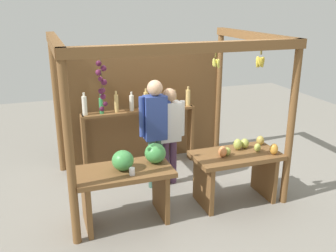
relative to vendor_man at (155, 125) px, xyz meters
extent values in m
plane|color=gray|center=(0.13, 0.02, -1.00)|extent=(12.00, 12.00, 0.00)
cylinder|color=brown|center=(-1.30, -1.04, 0.14)|extent=(0.10, 0.10, 2.27)
cylinder|color=brown|center=(1.56, -1.04, 0.14)|extent=(0.10, 0.10, 2.27)
cylinder|color=brown|center=(-1.30, 1.09, 0.14)|extent=(0.10, 0.10, 2.27)
cylinder|color=brown|center=(1.56, 1.09, 0.14)|extent=(0.10, 0.10, 2.27)
cube|color=brown|center=(0.13, -1.04, 1.21)|extent=(2.96, 0.12, 0.12)
cube|color=brown|center=(-1.30, 0.02, 1.21)|extent=(0.12, 2.23, 0.12)
cube|color=brown|center=(1.56, 0.02, 1.21)|extent=(0.12, 2.23, 0.12)
cube|color=brown|center=(0.13, 1.11, 0.02)|extent=(2.86, 0.04, 2.04)
cylinder|color=brown|center=(1.13, -0.86, 1.10)|extent=(0.02, 0.02, 0.06)
ellipsoid|color=gold|center=(1.17, -0.86, 0.98)|extent=(0.04, 0.06, 0.14)
ellipsoid|color=gold|center=(1.15, -0.84, 0.98)|extent=(0.07, 0.07, 0.14)
ellipsoid|color=gold|center=(1.14, -0.84, 0.97)|extent=(0.06, 0.04, 0.14)
ellipsoid|color=gold|center=(1.11, -0.83, 0.97)|extent=(0.06, 0.05, 0.14)
ellipsoid|color=gold|center=(1.09, -0.85, 0.98)|extent=(0.04, 0.06, 0.14)
ellipsoid|color=gold|center=(1.10, -0.87, 0.99)|extent=(0.05, 0.08, 0.14)
ellipsoid|color=gold|center=(1.12, -0.88, 0.98)|extent=(0.06, 0.05, 0.14)
ellipsoid|color=gold|center=(1.14, -0.88, 0.97)|extent=(0.08, 0.05, 0.14)
ellipsoid|color=gold|center=(1.15, -0.88, 0.98)|extent=(0.06, 0.07, 0.14)
cylinder|color=brown|center=(0.49, -0.90, 1.10)|extent=(0.02, 0.02, 0.06)
ellipsoid|color=#D1CC4C|center=(0.52, -0.90, 1.01)|extent=(0.04, 0.06, 0.11)
ellipsoid|color=#D1CC4C|center=(0.49, -0.87, 1.00)|extent=(0.07, 0.05, 0.11)
ellipsoid|color=#D1CC4C|center=(0.47, -0.89, 1.01)|extent=(0.05, 0.06, 0.11)
ellipsoid|color=#D1CC4C|center=(0.46, -0.93, 1.01)|extent=(0.06, 0.06, 0.11)
ellipsoid|color=#D1CC4C|center=(0.50, -0.94, 0.99)|extent=(0.05, 0.04, 0.11)
cylinder|color=#4C422D|center=(-0.87, -0.78, 0.86)|extent=(0.01, 0.01, 0.55)
sphere|color=#47142D|center=(-0.89, -0.78, 1.05)|extent=(0.06, 0.06, 0.06)
sphere|color=#511938|center=(-0.84, -0.77, 0.99)|extent=(0.07, 0.07, 0.07)
sphere|color=#601E42|center=(-0.89, -0.75, 0.95)|extent=(0.07, 0.07, 0.07)
sphere|color=#601E42|center=(-0.88, -0.78, 0.88)|extent=(0.06, 0.06, 0.06)
sphere|color=#511938|center=(-0.84, -0.79, 0.84)|extent=(0.07, 0.07, 0.07)
sphere|color=#511938|center=(-0.88, -0.81, 0.74)|extent=(0.07, 0.07, 0.07)
sphere|color=#601E42|center=(-0.86, -0.75, 0.74)|extent=(0.06, 0.06, 0.06)
sphere|color=#601E42|center=(-0.86, -0.76, 0.67)|extent=(0.07, 0.07, 0.07)
sphere|color=#47142D|center=(-0.89, -0.80, 0.53)|extent=(0.06, 0.06, 0.06)
sphere|color=#47142D|center=(-0.84, -0.78, 0.58)|extent=(0.06, 0.06, 0.06)
cube|color=brown|center=(-0.66, -0.77, -0.30)|extent=(1.20, 0.64, 0.06)
cube|color=brown|center=(-1.14, -0.77, -0.67)|extent=(0.06, 0.58, 0.66)
cube|color=brown|center=(-0.18, -0.77, -0.67)|extent=(0.06, 0.58, 0.66)
ellipsoid|color=#429347|center=(-0.66, -0.78, -0.15)|extent=(0.34, 0.34, 0.25)
ellipsoid|color=#429347|center=(-0.22, -0.70, -0.15)|extent=(0.31, 0.31, 0.26)
cylinder|color=white|center=(-0.59, -0.95, -0.23)|extent=(0.07, 0.07, 0.09)
cube|color=brown|center=(0.92, -0.77, -0.30)|extent=(1.20, 0.64, 0.06)
cube|color=brown|center=(0.44, -0.77, -0.67)|extent=(0.06, 0.58, 0.66)
cube|color=brown|center=(1.40, -0.77, -0.67)|extent=(0.06, 0.58, 0.66)
ellipsoid|color=#A8B24C|center=(1.00, -0.66, -0.19)|extent=(0.12, 0.12, 0.16)
ellipsoid|color=#E07F47|center=(0.68, -0.82, -0.20)|extent=(0.15, 0.15, 0.15)
ellipsoid|color=#A8B24C|center=(1.13, -0.63, -0.20)|extent=(0.16, 0.16, 0.14)
ellipsoid|color=#B79E47|center=(1.41, -0.60, -0.21)|extent=(0.15, 0.15, 0.14)
ellipsoid|color=gold|center=(1.38, -0.97, -0.20)|extent=(0.16, 0.16, 0.15)
ellipsoid|color=#A8B24C|center=(1.23, -0.81, -0.22)|extent=(0.12, 0.12, 0.12)
ellipsoid|color=#A8B24C|center=(0.77, -0.79, -0.22)|extent=(0.11, 0.11, 0.11)
cube|color=brown|center=(-0.95, 0.82, -0.50)|extent=(0.05, 0.20, 1.00)
cube|color=brown|center=(0.91, 0.82, -0.50)|extent=(0.05, 0.20, 1.00)
cube|color=brown|center=(-0.02, 0.82, -0.02)|extent=(1.86, 0.22, 0.04)
cylinder|color=silver|center=(-0.90, 0.82, 0.15)|extent=(0.08, 0.08, 0.30)
cylinder|color=silver|center=(-0.90, 0.82, 0.33)|extent=(0.04, 0.04, 0.06)
cylinder|color=#338C4C|center=(-0.64, 0.82, 0.13)|extent=(0.07, 0.07, 0.25)
cylinder|color=#338C4C|center=(-0.64, 0.82, 0.28)|extent=(0.03, 0.03, 0.06)
cylinder|color=#D8B266|center=(-0.40, 0.82, 0.15)|extent=(0.07, 0.07, 0.29)
cylinder|color=#D8B266|center=(-0.40, 0.82, 0.32)|extent=(0.03, 0.03, 0.06)
cylinder|color=silver|center=(-0.14, 0.82, 0.13)|extent=(0.07, 0.07, 0.26)
cylinder|color=silver|center=(-0.14, 0.82, 0.29)|extent=(0.03, 0.03, 0.06)
cylinder|color=#D8B266|center=(0.10, 0.82, 0.15)|extent=(0.08, 0.08, 0.29)
cylinder|color=#D8B266|center=(0.10, 0.82, 0.32)|extent=(0.03, 0.03, 0.06)
cylinder|color=#D8B266|center=(0.34, 0.82, 0.12)|extent=(0.08, 0.08, 0.23)
cylinder|color=#D8B266|center=(0.34, 0.82, 0.26)|extent=(0.03, 0.03, 0.06)
cylinder|color=#D8B266|center=(0.60, 0.82, 0.12)|extent=(0.06, 0.06, 0.23)
cylinder|color=#D8B266|center=(0.60, 0.82, 0.26)|extent=(0.03, 0.03, 0.06)
cylinder|color=#D8B266|center=(0.85, 0.82, 0.14)|extent=(0.08, 0.08, 0.27)
cylinder|color=#D8B266|center=(0.85, 0.82, 0.31)|extent=(0.03, 0.03, 0.06)
cylinder|color=#3A5C4E|center=(-0.06, 0.00, -0.61)|extent=(0.11, 0.11, 0.78)
cylinder|color=#3A5C4E|center=(0.06, 0.00, -0.61)|extent=(0.11, 0.11, 0.78)
cube|color=#2D428C|center=(0.00, 0.00, 0.11)|extent=(0.32, 0.19, 0.65)
cylinder|color=#2D428C|center=(-0.20, 0.00, 0.14)|extent=(0.08, 0.08, 0.59)
cylinder|color=#2D428C|center=(0.20, 0.00, 0.14)|extent=(0.08, 0.08, 0.59)
sphere|color=tan|center=(0.00, 0.00, 0.55)|extent=(0.22, 0.22, 0.22)
cylinder|color=#513451|center=(0.17, 0.04, -0.64)|extent=(0.11, 0.11, 0.71)
cylinder|color=#513451|center=(0.29, 0.04, -0.64)|extent=(0.11, 0.11, 0.71)
cube|color=white|center=(0.23, 0.04, 0.01)|extent=(0.32, 0.19, 0.60)
cylinder|color=white|center=(0.03, 0.04, 0.04)|extent=(0.08, 0.08, 0.54)
cylinder|color=white|center=(0.43, 0.04, 0.04)|extent=(0.08, 0.08, 0.54)
sphere|color=tan|center=(0.23, 0.04, 0.41)|extent=(0.20, 0.20, 0.20)
camera|label=1|loc=(-1.53, -4.95, 1.70)|focal=40.08mm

